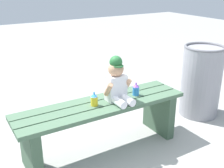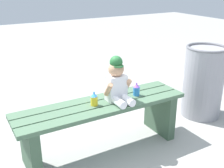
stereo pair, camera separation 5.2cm
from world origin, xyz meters
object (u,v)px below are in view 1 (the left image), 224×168
at_px(child_figure, 117,82).
at_px(sippy_cup_left, 94,99).
at_px(park_bench, 102,119).
at_px(sippy_cup_right, 136,89).
at_px(trash_bin, 201,81).

relative_size(child_figure, sippy_cup_left, 3.26).
relative_size(park_bench, sippy_cup_left, 12.45).
height_order(child_figure, sippy_cup_left, child_figure).
distance_m(park_bench, sippy_cup_right, 0.41).
bearing_deg(park_bench, trash_bin, 2.96).
xyz_separation_m(child_figure, sippy_cup_left, (-0.22, 0.01, -0.12)).
height_order(child_figure, trash_bin, child_figure).
bearing_deg(sippy_cup_right, sippy_cup_left, 180.00).
relative_size(sippy_cup_left, sippy_cup_right, 1.00).
distance_m(park_bench, child_figure, 0.36).
bearing_deg(park_bench, sippy_cup_right, -1.28).
bearing_deg(sippy_cup_left, trash_bin, 3.11).
relative_size(sippy_cup_right, trash_bin, 0.15).
relative_size(park_bench, child_figure, 3.81).
xyz_separation_m(park_bench, sippy_cup_right, (0.35, -0.01, 0.21)).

